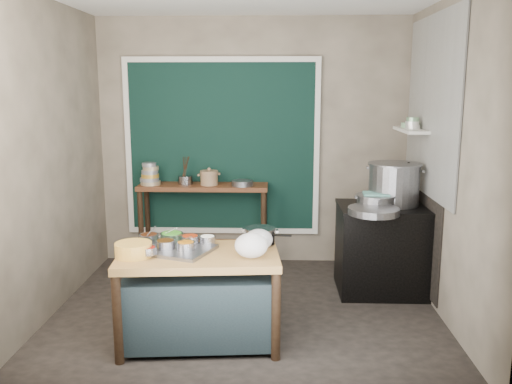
{
  "coord_description": "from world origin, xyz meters",
  "views": [
    {
      "loc": [
        0.25,
        -4.69,
        2.03
      ],
      "look_at": [
        0.08,
        0.25,
        1.07
      ],
      "focal_mm": 38.0,
      "sensor_mm": 36.0,
      "label": 1
    }
  ],
  "objects_px": {
    "condiment_tray": "(173,249)",
    "stock_pot": "(394,184)",
    "ceramic_crock": "(209,179)",
    "utensil_cup": "(186,180)",
    "prep_table": "(199,298)",
    "stove_block": "(384,250)",
    "back_counter": "(204,225)",
    "steamer": "(376,201)",
    "saucepan": "(260,236)",
    "yellow_basin": "(133,250)"
  },
  "relations": [
    {
      "from": "yellow_basin",
      "to": "saucepan",
      "type": "distance_m",
      "value": 1.03
    },
    {
      "from": "condiment_tray",
      "to": "stock_pot",
      "type": "height_order",
      "value": "stock_pot"
    },
    {
      "from": "prep_table",
      "to": "ceramic_crock",
      "type": "bearing_deg",
      "value": 89.34
    },
    {
      "from": "utensil_cup",
      "to": "stock_pot",
      "type": "distance_m",
      "value": 2.28
    },
    {
      "from": "back_counter",
      "to": "ceramic_crock",
      "type": "relative_size",
      "value": 6.9
    },
    {
      "from": "prep_table",
      "to": "saucepan",
      "type": "relative_size",
      "value": 4.81
    },
    {
      "from": "back_counter",
      "to": "condiment_tray",
      "type": "relative_size",
      "value": 2.41
    },
    {
      "from": "yellow_basin",
      "to": "steamer",
      "type": "xyz_separation_m",
      "value": [
        2.06,
        1.21,
        0.14
      ]
    },
    {
      "from": "stove_block",
      "to": "stock_pot",
      "type": "height_order",
      "value": "stock_pot"
    },
    {
      "from": "stove_block",
      "to": "ceramic_crock",
      "type": "xyz_separation_m",
      "value": [
        -1.83,
        0.7,
        0.6
      ]
    },
    {
      "from": "stock_pot",
      "to": "prep_table",
      "type": "bearing_deg",
      "value": -144.92
    },
    {
      "from": "yellow_basin",
      "to": "saucepan",
      "type": "relative_size",
      "value": 1.09
    },
    {
      "from": "yellow_basin",
      "to": "saucepan",
      "type": "xyz_separation_m",
      "value": [
        0.96,
        0.35,
        0.02
      ]
    },
    {
      "from": "utensil_cup",
      "to": "stock_pot",
      "type": "relative_size",
      "value": 0.3
    },
    {
      "from": "ceramic_crock",
      "to": "steamer",
      "type": "height_order",
      "value": "ceramic_crock"
    },
    {
      "from": "stove_block",
      "to": "condiment_tray",
      "type": "height_order",
      "value": "stove_block"
    },
    {
      "from": "condiment_tray",
      "to": "utensil_cup",
      "type": "height_order",
      "value": "utensil_cup"
    },
    {
      "from": "stove_block",
      "to": "steamer",
      "type": "xyz_separation_m",
      "value": [
        -0.11,
        -0.08,
        0.52
      ]
    },
    {
      "from": "ceramic_crock",
      "to": "back_counter",
      "type": "bearing_deg",
      "value": 159.93
    },
    {
      "from": "back_counter",
      "to": "steamer",
      "type": "height_order",
      "value": "steamer"
    },
    {
      "from": "back_counter",
      "to": "stock_pot",
      "type": "distance_m",
      "value": 2.18
    },
    {
      "from": "utensil_cup",
      "to": "saucepan",
      "type": "bearing_deg",
      "value": -62.05
    },
    {
      "from": "prep_table",
      "to": "steamer",
      "type": "height_order",
      "value": "steamer"
    },
    {
      "from": "ceramic_crock",
      "to": "stock_pot",
      "type": "height_order",
      "value": "stock_pot"
    },
    {
      "from": "prep_table",
      "to": "stock_pot",
      "type": "bearing_deg",
      "value": 30.23
    },
    {
      "from": "prep_table",
      "to": "yellow_basin",
      "type": "xyz_separation_m",
      "value": [
        -0.49,
        -0.1,
        0.43
      ]
    },
    {
      "from": "utensil_cup",
      "to": "steamer",
      "type": "relative_size",
      "value": 0.41
    },
    {
      "from": "stove_block",
      "to": "utensil_cup",
      "type": "height_order",
      "value": "utensil_cup"
    },
    {
      "from": "prep_table",
      "to": "saucepan",
      "type": "bearing_deg",
      "value": 22.48
    },
    {
      "from": "condiment_tray",
      "to": "stock_pot",
      "type": "relative_size",
      "value": 1.13
    },
    {
      "from": "back_counter",
      "to": "condiment_tray",
      "type": "distance_m",
      "value": 1.88
    },
    {
      "from": "utensil_cup",
      "to": "prep_table",
      "type": "bearing_deg",
      "value": -77.95
    },
    {
      "from": "stock_pot",
      "to": "steamer",
      "type": "height_order",
      "value": "stock_pot"
    },
    {
      "from": "saucepan",
      "to": "prep_table",
      "type": "bearing_deg",
      "value": -145.47
    },
    {
      "from": "yellow_basin",
      "to": "stock_pot",
      "type": "distance_m",
      "value": 2.65
    },
    {
      "from": "prep_table",
      "to": "saucepan",
      "type": "distance_m",
      "value": 0.7
    },
    {
      "from": "back_counter",
      "to": "utensil_cup",
      "type": "distance_m",
      "value": 0.56
    },
    {
      "from": "saucepan",
      "to": "utensil_cup",
      "type": "distance_m",
      "value": 1.9
    },
    {
      "from": "condiment_tray",
      "to": "stock_pot",
      "type": "bearing_deg",
      "value": 31.0
    },
    {
      "from": "yellow_basin",
      "to": "utensil_cup",
      "type": "height_order",
      "value": "utensil_cup"
    },
    {
      "from": "utensil_cup",
      "to": "condiment_tray",
      "type": "bearing_deg",
      "value": -83.98
    },
    {
      "from": "stove_block",
      "to": "yellow_basin",
      "type": "distance_m",
      "value": 2.55
    },
    {
      "from": "prep_table",
      "to": "ceramic_crock",
      "type": "distance_m",
      "value": 2.0
    },
    {
      "from": "condiment_tray",
      "to": "steamer",
      "type": "xyz_separation_m",
      "value": [
        1.79,
        1.05,
        0.18
      ]
    },
    {
      "from": "yellow_basin",
      "to": "condiment_tray",
      "type": "bearing_deg",
      "value": 29.86
    },
    {
      "from": "prep_table",
      "to": "stove_block",
      "type": "bearing_deg",
      "value": 30.06
    },
    {
      "from": "stove_block",
      "to": "condiment_tray",
      "type": "xyz_separation_m",
      "value": [
        -1.9,
        -1.13,
        0.34
      ]
    },
    {
      "from": "stove_block",
      "to": "condiment_tray",
      "type": "bearing_deg",
      "value": -149.35
    },
    {
      "from": "stove_block",
      "to": "stock_pot",
      "type": "distance_m",
      "value": 0.67
    },
    {
      "from": "saucepan",
      "to": "utensil_cup",
      "type": "xyz_separation_m",
      "value": [
        -0.89,
        1.67,
        0.18
      ]
    }
  ]
}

